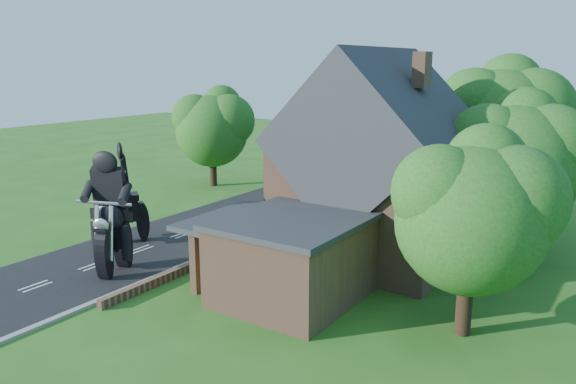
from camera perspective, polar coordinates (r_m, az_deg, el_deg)
The scene contains 19 objects.
ground at distance 30.42m, azimuth -14.69°, elevation -5.66°, with size 120.00×120.00×0.00m, color #255919.
road at distance 30.42m, azimuth -14.69°, elevation -5.64°, with size 7.00×80.00×0.02m, color black.
kerb at distance 27.89m, azimuth -9.66°, elevation -7.00°, with size 0.30×80.00×0.12m, color gray.
garden_wall at distance 31.08m, azimuth -2.45°, elevation -4.44°, with size 0.30×22.00×0.40m, color brown.
house at distance 27.85m, azimuth 9.06°, elevation 2.14°, with size 9.54×8.64×10.24m.
annex at distance 23.05m, azimuth 0.21°, elevation -6.63°, with size 7.05×5.94×3.44m.
tree_annex_side at distance 20.16m, azimuth 19.19°, elevation -1.56°, with size 5.64×5.20×7.48m.
tree_house_right at distance 28.33m, azimuth 22.79°, elevation 3.21°, with size 6.51×6.00×8.40m.
tree_behind_house at distance 36.02m, azimuth 21.46°, elevation 6.88°, with size 7.81×7.20×10.08m.
tree_behind_left at distance 38.72m, azimuth 12.97°, elevation 7.07°, with size 6.94×6.40×9.16m.
tree_far_road at distance 44.00m, azimuth -7.28°, elevation 6.80°, with size 6.08×5.60×7.84m.
shrub_a at distance 25.98m, azimuth -8.54°, elevation -7.33°, with size 0.90×0.90×1.10m, color black.
shrub_b at distance 27.76m, azimuth -5.07°, elevation -5.88°, with size 0.90×0.90×1.10m, color black.
shrub_c at distance 29.64m, azimuth -2.03°, elevation -4.60°, with size 0.90×0.90×1.10m, color black.
shrub_d at distance 33.65m, azimuth 2.95°, elevation -2.46°, with size 0.90×0.90×1.10m, color black.
shrub_e at distance 35.75m, azimuth 5.01°, elevation -1.57°, with size 0.90×0.90×1.10m, color black.
shrub_f at distance 37.90m, azimuth 6.84°, elevation -0.77°, with size 0.90×0.90×1.10m, color black.
motorcycle_lead at distance 27.12m, azimuth -17.24°, elevation -6.20°, with size 0.47×1.85×1.72m, color black, non-canonical shape.
motorcycle_follow at distance 31.62m, azimuth -15.90°, elevation -3.47°, with size 0.44×1.76×1.63m, color black, non-canonical shape.
Camera 1 is at (21.87, -18.89, 9.50)m, focal length 35.00 mm.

